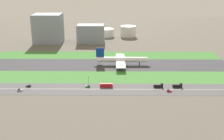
# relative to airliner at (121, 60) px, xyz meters

# --- Properties ---
(ground_plane) EXTENTS (800.00, 800.00, 0.00)m
(ground_plane) POSITION_rel_airliner_xyz_m (-16.90, -0.00, -6.23)
(ground_plane) COLOR #5B564C
(runway) EXTENTS (280.00, 46.00, 0.10)m
(runway) POSITION_rel_airliner_xyz_m (-16.90, -0.00, -6.18)
(runway) COLOR #38383D
(runway) RESTS_ON ground_plane
(grass_median_north) EXTENTS (280.00, 36.00, 0.10)m
(grass_median_north) POSITION_rel_airliner_xyz_m (-16.90, 41.00, -6.18)
(grass_median_north) COLOR #3D7A33
(grass_median_north) RESTS_ON ground_plane
(grass_median_south) EXTENTS (280.00, 36.00, 0.10)m
(grass_median_south) POSITION_rel_airliner_xyz_m (-16.90, -41.00, -6.18)
(grass_median_south) COLOR #427F38
(grass_median_south) RESTS_ON ground_plane
(highway) EXTENTS (280.00, 28.00, 0.10)m
(highway) POSITION_rel_airliner_xyz_m (-16.90, -73.00, -6.18)
(highway) COLOR #4C4C4F
(highway) RESTS_ON ground_plane
(highway_centerline) EXTENTS (266.00, 0.50, 0.01)m
(highway_centerline) POSITION_rel_airliner_xyz_m (-16.90, -73.00, -6.13)
(highway_centerline) COLOR silver
(highway_centerline) RESTS_ON highway
(airliner) EXTENTS (65.00, 56.00, 19.70)m
(airliner) POSITION_rel_airliner_xyz_m (0.00, 0.00, 0.00)
(airliner) COLOR white
(airliner) RESTS_ON runway
(bus_0) EXTENTS (11.60, 2.50, 3.50)m
(bus_0) POSITION_rel_airliner_xyz_m (-14.26, -68.00, -4.41)
(bus_0) COLOR #B2191E
(bus_0) RESTS_ON highway
(car_1) EXTENTS (4.40, 1.80, 2.00)m
(car_1) POSITION_rel_airliner_xyz_m (40.74, -78.00, -5.31)
(car_1) COLOR #B2191E
(car_1) RESTS_ON highway
(truck_1) EXTENTS (8.40, 2.50, 4.00)m
(truck_1) POSITION_rel_airliner_xyz_m (50.39, -68.00, -4.56)
(truck_1) COLOR black
(truck_1) RESTS_ON highway
(car_3) EXTENTS (4.40, 1.80, 2.00)m
(car_3) POSITION_rel_airliner_xyz_m (-85.20, -68.00, -5.31)
(car_3) COLOR black
(car_3) RESTS_ON highway
(truck_0) EXTENTS (8.40, 2.50, 4.00)m
(truck_0) POSITION_rel_airliner_xyz_m (33.12, -68.00, -4.56)
(truck_0) COLOR black
(truck_0) RESTS_ON highway
(car_0) EXTENTS (4.40, 1.80, 2.00)m
(car_0) POSITION_rel_airliner_xyz_m (-30.98, -68.00, -5.31)
(car_0) COLOR #19662D
(car_0) RESTS_ON highway
(car_2) EXTENTS (4.40, 1.80, 2.00)m
(car_2) POSITION_rel_airliner_xyz_m (-90.06, -78.00, -5.31)
(car_2) COLOR #99999E
(car_2) RESTS_ON highway
(traffic_light) EXTENTS (0.36, 0.50, 7.20)m
(traffic_light) POSITION_rel_airliner_xyz_m (-31.09, -60.01, -1.94)
(traffic_light) COLOR #4C4C51
(traffic_light) RESTS_ON highway
(terminal_building) EXTENTS (41.74, 34.27, 42.65)m
(terminal_building) POSITION_rel_airliner_xyz_m (-106.90, 114.00, 15.09)
(terminal_building) COLOR gray
(terminal_building) RESTS_ON ground_plane
(hangar_building) EXTENTS (40.27, 25.23, 26.98)m
(hangar_building) POSITION_rel_airliner_xyz_m (-43.15, 114.00, 7.26)
(hangar_building) COLOR gray
(hangar_building) RESTS_ON ground_plane
(fuel_tank_west) EXTENTS (16.77, 16.77, 13.84)m
(fuel_tank_west) POSITION_rel_airliner_xyz_m (-44.27, 159.00, 0.69)
(fuel_tank_west) COLOR silver
(fuel_tank_west) RESTS_ON ground_plane
(fuel_tank_centre) EXTENTS (25.75, 25.75, 12.90)m
(fuel_tank_centre) POSITION_rel_airliner_xyz_m (-21.42, 159.00, 0.22)
(fuel_tank_centre) COLOR silver
(fuel_tank_centre) RESTS_ON ground_plane
(fuel_tank_east) EXTENTS (25.52, 25.52, 17.47)m
(fuel_tank_east) POSITION_rel_airliner_xyz_m (15.19, 159.00, 2.50)
(fuel_tank_east) COLOR silver
(fuel_tank_east) RESTS_ON ground_plane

